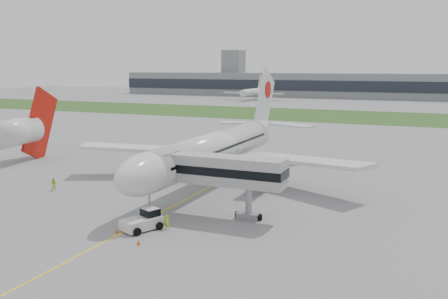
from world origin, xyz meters
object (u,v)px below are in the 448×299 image
at_px(ground_crew_near, 167,222).
at_px(neighbor_aircraft, 18,131).
at_px(airliner, 217,147).
at_px(pushback_tug, 144,220).
at_px(jet_bridge, 212,170).

bearing_deg(ground_crew_near, neighbor_aircraft, -37.61).
distance_m(airliner, neighbor_aircraft, 41.48).
relative_size(pushback_tug, jet_bridge, 0.30).
xyz_separation_m(pushback_tug, ground_crew_near, (2.37, 0.96, -0.17)).
bearing_deg(neighbor_aircraft, pushback_tug, -37.13).
bearing_deg(ground_crew_near, pushback_tug, 11.95).
bearing_deg(jet_bridge, neighbor_aircraft, 160.34).
distance_m(airliner, ground_crew_near, 23.42).
bearing_deg(airliner, neighbor_aircraft, 178.62).
height_order(jet_bridge, ground_crew_near, jet_bridge).
height_order(ground_crew_near, neighbor_aircraft, neighbor_aircraft).
xyz_separation_m(airliner, ground_crew_near, (3.92, -22.59, -4.79)).
relative_size(airliner, jet_bridge, 3.23).
xyz_separation_m(jet_bridge, neighbor_aircraft, (-48.02, 17.13, 0.18)).
relative_size(airliner, pushback_tug, 10.75).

